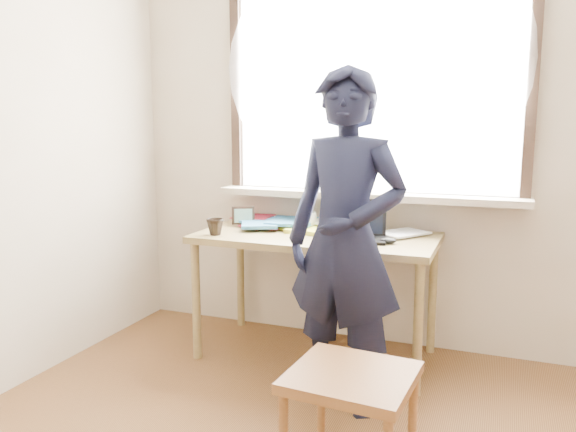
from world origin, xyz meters
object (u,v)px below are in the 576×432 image
at_px(mug_white, 306,220).
at_px(person, 345,241).
at_px(work_chair, 351,390).
at_px(mug_dark, 215,227).
at_px(desk, 316,247).
at_px(laptop, 357,230).

xyz_separation_m(mug_white, person, (0.42, -0.64, 0.03)).
height_order(mug_white, person, person).
bearing_deg(work_chair, mug_dark, 139.52).
bearing_deg(mug_dark, desk, 22.32).
xyz_separation_m(desk, mug_dark, (-0.53, -0.22, 0.12)).
distance_m(mug_dark, person, 0.89).
distance_m(desk, person, 0.60).
bearing_deg(person, work_chair, -61.63).
bearing_deg(laptop, mug_dark, -166.74).
xyz_separation_m(mug_white, work_chair, (0.62, -1.26, -0.40)).
bearing_deg(laptop, desk, 171.90).
distance_m(desk, mug_dark, 0.59).
distance_m(laptop, person, 0.46).
bearing_deg(work_chair, mug_white, 116.28).
bearing_deg(laptop, person, -82.72).
distance_m(mug_white, mug_dark, 0.56).
distance_m(desk, mug_white, 0.23).
bearing_deg(person, laptop, 107.69).
relative_size(desk, work_chair, 2.86).
bearing_deg(mug_dark, mug_white, 41.40).
height_order(laptop, mug_dark, laptop).
xyz_separation_m(laptop, work_chair, (0.26, -1.07, -0.40)).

